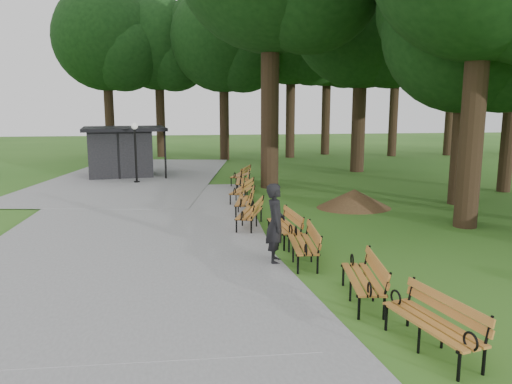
{
  "coord_description": "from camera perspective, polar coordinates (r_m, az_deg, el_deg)",
  "views": [
    {
      "loc": [
        -2.34,
        -11.77,
        3.72
      ],
      "look_at": [
        -0.2,
        2.75,
        1.1
      ],
      "focal_mm": 34.46,
      "sensor_mm": 36.0,
      "label": 1
    }
  ],
  "objects": [
    {
      "name": "bench_1",
      "position": [
        9.7,
        12.25,
        -9.87
      ],
      "size": [
        0.92,
        1.98,
        0.88
      ],
      "primitive_type": null,
      "rotation": [
        0.0,
        0.0,
        -1.72
      ],
      "color": "#B9702A",
      "rests_on": "ground"
    },
    {
      "name": "lawn_tree_1",
      "position": [
        19.98,
        23.39,
        17.05
      ],
      "size": [
        6.1,
        6.1,
        9.49
      ],
      "color": "black",
      "rests_on": "ground"
    },
    {
      "name": "bench_8",
      "position": [
        23.15,
        -1.81,
        1.97
      ],
      "size": [
        1.3,
        2.0,
        0.88
      ],
      "primitive_type": null,
      "rotation": [
        0.0,
        0.0,
        -1.95
      ],
      "color": "#B9702A",
      "rests_on": "ground"
    },
    {
      "name": "lawn_tree_4",
      "position": [
        28.45,
        12.24,
        19.2
      ],
      "size": [
        7.59,
        7.59,
        12.16
      ],
      "color": "black",
      "rests_on": "ground"
    },
    {
      "name": "ground",
      "position": [
        12.56,
        2.77,
        -7.11
      ],
      "size": [
        100.0,
        100.0,
        0.0
      ],
      "primitive_type": "plane",
      "color": "#2E621C",
      "rests_on": "ground"
    },
    {
      "name": "person",
      "position": [
        11.58,
        2.28,
        -3.68
      ],
      "size": [
        0.57,
        0.76,
        1.91
      ],
      "primitive_type": "imported",
      "rotation": [
        0.0,
        0.0,
        1.41
      ],
      "color": "black",
      "rests_on": "ground"
    },
    {
      "name": "bench_5",
      "position": [
        16.94,
        -1.34,
        -1.05
      ],
      "size": [
        1.02,
        1.99,
        0.88
      ],
      "primitive_type": null,
      "rotation": [
        0.0,
        0.0,
        -1.78
      ],
      "color": "#B9702A",
      "rests_on": "ground"
    },
    {
      "name": "dirt_mound",
      "position": [
        18.24,
        11.31,
        -0.75
      ],
      "size": [
        2.28,
        2.28,
        0.69
      ],
      "primitive_type": "cone",
      "color": "#47301C",
      "rests_on": "ground"
    },
    {
      "name": "bench_3",
      "position": [
        13.48,
        3.25,
        -3.98
      ],
      "size": [
        0.78,
        1.94,
        0.88
      ],
      "primitive_type": null,
      "rotation": [
        0.0,
        0.0,
        -1.5
      ],
      "color": "#B9702A",
      "rests_on": "ground"
    },
    {
      "name": "tree_backdrop",
      "position": [
        36.43,
        7.42,
        16.83
      ],
      "size": [
        36.74,
        9.88,
        16.07
      ],
      "primitive_type": null,
      "color": "black",
      "rests_on": "ground"
    },
    {
      "name": "bench_2",
      "position": [
        11.79,
        5.42,
        -6.07
      ],
      "size": [
        0.81,
        1.95,
        0.88
      ],
      "primitive_type": null,
      "rotation": [
        0.0,
        0.0,
        -1.66
      ],
      "color": "#B9702A",
      "rests_on": "ground"
    },
    {
      "name": "bench_0",
      "position": [
        8.16,
        19.71,
        -14.19
      ],
      "size": [
        1.04,
        1.99,
        0.88
      ],
      "primitive_type": null,
      "rotation": [
        0.0,
        0.0,
        -1.35
      ],
      "color": "#B9702A",
      "rests_on": "ground"
    },
    {
      "name": "lamp_post",
      "position": [
        24.01,
        -13.86,
        5.94
      ],
      "size": [
        0.32,
        0.32,
        2.88
      ],
      "color": "black",
      "rests_on": "ground"
    },
    {
      "name": "path",
      "position": [
        15.31,
        -14.37,
        -4.15
      ],
      "size": [
        12.0,
        38.0,
        0.06
      ],
      "primitive_type": "cube",
      "color": "gray",
      "rests_on": "ground"
    },
    {
      "name": "kiosk",
      "position": [
        26.71,
        -15.47,
        4.52
      ],
      "size": [
        4.56,
        4.1,
        2.57
      ],
      "primitive_type": null,
      "rotation": [
        0.0,
        0.0,
        0.14
      ],
      "color": "black",
      "rests_on": "ground"
    },
    {
      "name": "bench_6",
      "position": [
        18.98,
        -1.7,
        0.16
      ],
      "size": [
        1.28,
        2.0,
        0.88
      ],
      "primitive_type": null,
      "rotation": [
        0.0,
        0.0,
        -1.94
      ],
      "color": "#B9702A",
      "rests_on": "ground"
    },
    {
      "name": "bench_4",
      "position": [
        15.01,
        -0.77,
        -2.5
      ],
      "size": [
        1.22,
        2.0,
        0.88
      ],
      "primitive_type": null,
      "rotation": [
        0.0,
        0.0,
        -1.9
      ],
      "color": "#B9702A",
      "rests_on": "ground"
    },
    {
      "name": "bench_7",
      "position": [
        21.29,
        -1.6,
        1.25
      ],
      "size": [
        0.89,
        1.97,
        0.88
      ],
      "primitive_type": null,
      "rotation": [
        0.0,
        0.0,
        -1.71
      ],
      "color": "#B9702A",
      "rests_on": "ground"
    }
  ]
}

